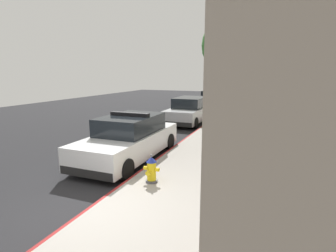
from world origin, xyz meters
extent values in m
cube|color=#232326|center=(-4.28, 10.00, -0.10)|extent=(30.21, 60.00, 0.20)
cube|color=#9E9991|center=(1.72, 10.00, 0.08)|extent=(3.43, 60.00, 0.17)
cube|color=maroon|center=(-0.04, 10.00, 0.08)|extent=(0.08, 60.00, 0.17)
cube|color=black|center=(3.46, 0.90, 2.69)|extent=(0.06, 1.30, 1.10)
cube|color=black|center=(3.46, 7.32, 2.69)|extent=(0.06, 1.30, 1.10)
cube|color=black|center=(3.46, 13.74, 2.69)|extent=(0.06, 1.30, 1.10)
cube|color=white|center=(-1.16, 3.53, 0.58)|extent=(1.84, 4.80, 0.76)
cube|color=black|center=(-1.16, 3.68, 1.26)|extent=(1.64, 2.50, 0.60)
cube|color=black|center=(-1.16, 1.19, 0.32)|extent=(1.76, 0.16, 0.24)
cube|color=black|center=(-1.16, 5.87, 0.32)|extent=(1.76, 0.16, 0.24)
cylinder|color=black|center=(-2.02, 5.23, 0.32)|extent=(0.22, 0.64, 0.64)
cylinder|color=black|center=(-0.30, 5.23, 0.32)|extent=(0.22, 0.64, 0.64)
cylinder|color=black|center=(-2.02, 1.83, 0.32)|extent=(0.22, 0.64, 0.64)
cylinder|color=black|center=(-0.30, 1.83, 0.32)|extent=(0.22, 0.64, 0.64)
cube|color=black|center=(-1.16, 3.63, 1.62)|extent=(1.48, 0.20, 0.12)
cube|color=red|center=(-1.51, 3.63, 1.62)|extent=(0.44, 0.18, 0.11)
cube|color=#1E33E0|center=(-0.81, 3.63, 1.62)|extent=(0.44, 0.18, 0.11)
cube|color=#B2B5BA|center=(-1.31, 11.23, 0.58)|extent=(1.84, 4.80, 0.76)
cube|color=black|center=(-1.31, 11.38, 1.26)|extent=(1.64, 2.50, 0.60)
cube|color=black|center=(-1.31, 8.89, 0.32)|extent=(1.76, 0.16, 0.24)
cube|color=black|center=(-1.31, 13.57, 0.32)|extent=(1.76, 0.16, 0.24)
cylinder|color=black|center=(-2.17, 12.93, 0.32)|extent=(0.22, 0.64, 0.64)
cylinder|color=black|center=(-0.45, 12.93, 0.32)|extent=(0.22, 0.64, 0.64)
cylinder|color=black|center=(-2.17, 9.53, 0.32)|extent=(0.22, 0.64, 0.64)
cylinder|color=black|center=(-0.45, 9.53, 0.32)|extent=(0.22, 0.64, 0.64)
cube|color=black|center=(-1.36, 18.32, 0.58)|extent=(1.84, 4.80, 0.76)
cube|color=black|center=(-1.36, 18.47, 1.26)|extent=(1.64, 2.50, 0.60)
cube|color=black|center=(-1.36, 15.98, 0.32)|extent=(1.76, 0.16, 0.24)
cube|color=black|center=(-1.36, 20.66, 0.32)|extent=(1.76, 0.16, 0.24)
cylinder|color=black|center=(-2.22, 20.02, 0.32)|extent=(0.22, 0.64, 0.64)
cylinder|color=black|center=(-0.50, 20.02, 0.32)|extent=(0.22, 0.64, 0.64)
cylinder|color=black|center=(-2.22, 16.62, 0.32)|extent=(0.22, 0.64, 0.64)
cylinder|color=black|center=(-0.50, 16.62, 0.32)|extent=(0.22, 0.64, 0.64)
cylinder|color=#4C4C51|center=(0.62, 1.61, 0.20)|extent=(0.32, 0.32, 0.06)
cylinder|color=yellow|center=(0.62, 1.61, 0.48)|extent=(0.24, 0.24, 0.50)
cone|color=navy|center=(0.62, 1.61, 0.80)|extent=(0.28, 0.28, 0.14)
cylinder|color=#4C4C51|center=(0.62, 1.61, 0.90)|extent=(0.05, 0.05, 0.06)
cylinder|color=yellow|center=(0.45, 1.61, 0.54)|extent=(0.10, 0.10, 0.10)
cylinder|color=yellow|center=(0.79, 1.61, 0.54)|extent=(0.10, 0.10, 0.10)
cylinder|color=yellow|center=(0.62, 1.43, 0.49)|extent=(0.13, 0.12, 0.13)
cylinder|color=brown|center=(1.27, 10.35, 1.76)|extent=(0.28, 0.28, 3.19)
sphere|color=#387A33|center=(1.27, 10.35, 4.49)|extent=(3.24, 3.24, 3.24)
camera|label=1|loc=(3.51, -4.45, 3.04)|focal=28.39mm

